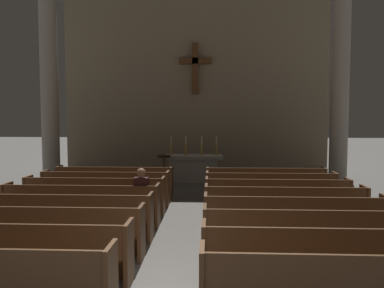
# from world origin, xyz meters

# --- Properties ---
(pew_left_row_2) EXTENTS (3.53, 0.50, 0.95)m
(pew_left_row_2) POSITION_xyz_m (-2.28, 0.99, 0.48)
(pew_left_row_2) COLOR brown
(pew_left_row_2) RESTS_ON ground
(pew_left_row_3) EXTENTS (3.53, 0.50, 0.95)m
(pew_left_row_3) POSITION_xyz_m (-2.28, 2.01, 0.48)
(pew_left_row_3) COLOR brown
(pew_left_row_3) RESTS_ON ground
(pew_left_row_4) EXTENTS (3.53, 0.50, 0.95)m
(pew_left_row_4) POSITION_xyz_m (-2.28, 3.04, 0.48)
(pew_left_row_4) COLOR brown
(pew_left_row_4) RESTS_ON ground
(pew_left_row_5) EXTENTS (3.53, 0.50, 0.95)m
(pew_left_row_5) POSITION_xyz_m (-2.28, 4.06, 0.48)
(pew_left_row_5) COLOR brown
(pew_left_row_5) RESTS_ON ground
(pew_left_row_6) EXTENTS (3.53, 0.50, 0.95)m
(pew_left_row_6) POSITION_xyz_m (-2.28, 5.08, 0.48)
(pew_left_row_6) COLOR brown
(pew_left_row_6) RESTS_ON ground
(pew_left_row_7) EXTENTS (3.53, 0.50, 0.95)m
(pew_left_row_7) POSITION_xyz_m (-2.28, 6.11, 0.48)
(pew_left_row_7) COLOR brown
(pew_left_row_7) RESTS_ON ground
(pew_left_row_8) EXTENTS (3.53, 0.50, 0.95)m
(pew_left_row_8) POSITION_xyz_m (-2.28, 7.13, 0.48)
(pew_left_row_8) COLOR brown
(pew_left_row_8) RESTS_ON ground
(pew_right_row_2) EXTENTS (3.53, 0.50, 0.95)m
(pew_right_row_2) POSITION_xyz_m (2.28, 0.99, 0.48)
(pew_right_row_2) COLOR brown
(pew_right_row_2) RESTS_ON ground
(pew_right_row_3) EXTENTS (3.53, 0.50, 0.95)m
(pew_right_row_3) POSITION_xyz_m (2.28, 2.01, 0.48)
(pew_right_row_3) COLOR brown
(pew_right_row_3) RESTS_ON ground
(pew_right_row_4) EXTENTS (3.53, 0.50, 0.95)m
(pew_right_row_4) POSITION_xyz_m (2.28, 3.04, 0.48)
(pew_right_row_4) COLOR brown
(pew_right_row_4) RESTS_ON ground
(pew_right_row_5) EXTENTS (3.53, 0.50, 0.95)m
(pew_right_row_5) POSITION_xyz_m (2.28, 4.06, 0.48)
(pew_right_row_5) COLOR brown
(pew_right_row_5) RESTS_ON ground
(pew_right_row_6) EXTENTS (3.53, 0.50, 0.95)m
(pew_right_row_6) POSITION_xyz_m (2.28, 5.08, 0.48)
(pew_right_row_6) COLOR brown
(pew_right_row_6) RESTS_ON ground
(pew_right_row_7) EXTENTS (3.53, 0.50, 0.95)m
(pew_right_row_7) POSITION_xyz_m (2.28, 6.11, 0.48)
(pew_right_row_7) COLOR brown
(pew_right_row_7) RESTS_ON ground
(pew_right_row_8) EXTENTS (3.53, 0.50, 0.95)m
(pew_right_row_8) POSITION_xyz_m (2.28, 7.13, 0.48)
(pew_right_row_8) COLOR brown
(pew_right_row_8) RESTS_ON ground
(column_left_second) EXTENTS (0.89, 0.89, 6.70)m
(column_left_second) POSITION_xyz_m (-4.94, 8.81, 3.26)
(column_left_second) COLOR #ADA89E
(column_left_second) RESTS_ON ground
(column_right_second) EXTENTS (0.89, 0.89, 6.70)m
(column_right_second) POSITION_xyz_m (4.94, 8.81, 3.26)
(column_right_second) COLOR #ADA89E
(column_right_second) RESTS_ON ground
(altar) EXTENTS (2.20, 0.90, 1.01)m
(altar) POSITION_xyz_m (0.00, 10.09, 0.53)
(altar) COLOR #A8A399
(altar) RESTS_ON ground
(candlestick_outer_left) EXTENTS (0.16, 0.16, 0.70)m
(candlestick_outer_left) POSITION_xyz_m (-0.85, 10.09, 1.23)
(candlestick_outer_left) COLOR #B79338
(candlestick_outer_left) RESTS_ON altar
(candlestick_inner_left) EXTENTS (0.16, 0.16, 0.70)m
(candlestick_inner_left) POSITION_xyz_m (-0.30, 10.09, 1.23)
(candlestick_inner_left) COLOR #B79338
(candlestick_inner_left) RESTS_ON altar
(candlestick_inner_right) EXTENTS (0.16, 0.16, 0.70)m
(candlestick_inner_right) POSITION_xyz_m (0.30, 10.09, 1.23)
(candlestick_inner_right) COLOR #B79338
(candlestick_inner_right) RESTS_ON altar
(candlestick_outer_right) EXTENTS (0.16, 0.16, 0.70)m
(candlestick_outer_right) POSITION_xyz_m (0.85, 10.09, 1.23)
(candlestick_outer_right) COLOR #B79338
(candlestick_outer_right) RESTS_ON altar
(apse_with_cross) EXTENTS (10.83, 0.50, 7.99)m
(apse_with_cross) POSITION_xyz_m (0.00, 11.74, 4.00)
(apse_with_cross) COLOR gray
(apse_with_cross) RESTS_ON ground
(lectern) EXTENTS (0.44, 0.36, 1.15)m
(lectern) POSITION_xyz_m (-0.98, 8.89, 0.55)
(lectern) COLOR brown
(lectern) RESTS_ON ground
(lone_worshipper) EXTENTS (0.32, 0.43, 1.32)m
(lone_worshipper) POSITION_xyz_m (-0.90, 4.10, 0.69)
(lone_worshipper) COLOR #26262B
(lone_worshipper) RESTS_ON ground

